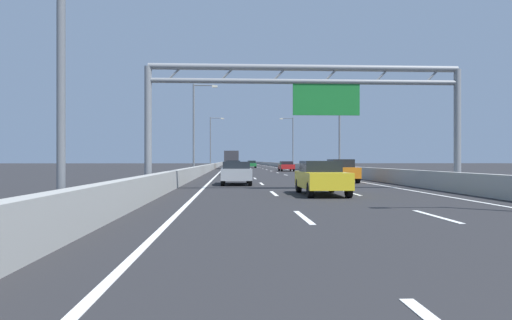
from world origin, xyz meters
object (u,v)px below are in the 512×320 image
box_truck (231,159)px  green_car (252,164)px  streetlamp_right_far (292,139)px  black_car (233,168)px  streetlamp_left_far (212,139)px  silver_car (236,173)px  sign_gantry (308,95)px  red_car (286,166)px  white_car (233,165)px  orange_car (341,171)px  yellow_car (321,177)px  streetlamp_left_mid (196,123)px  streetlamp_right_mid (337,124)px

box_truck → green_car: bearing=68.3°
streetlamp_right_far → black_car: 40.86m
streetlamp_left_far → black_car: size_ratio=2.26×
silver_car → green_car: 64.34m
sign_gantry → red_car: size_ratio=3.43×
streetlamp_right_far → silver_car: streetlamp_right_far is taller
sign_gantry → white_car: 44.69m
streetlamp_left_far → orange_car: (11.31, -56.14, -4.59)m
sign_gantry → yellow_car: (0.08, -3.15, -4.06)m
streetlamp_left_mid → orange_car: size_ratio=2.23×
sign_gantry → streetlamp_right_mid: 27.15m
sign_gantry → box_truck: 60.32m
streetlamp_right_mid → streetlamp_left_far: (-14.93, 38.73, 0.00)m
streetlamp_left_far → black_car: streetlamp_left_far is taller
sign_gantry → orange_car: size_ratio=3.78×
sign_gantry → black_car: 26.41m
silver_car → white_car: bearing=90.2°
yellow_car → white_car: (-3.80, 47.50, 0.01)m
streetlamp_right_far → white_car: 23.76m
streetlamp_left_far → box_truck: (3.65, -4.76, -3.69)m
yellow_car → streetlamp_right_far: bearing=83.9°
streetlamp_right_mid → orange_car: size_ratio=2.23×
streetlamp_right_mid → silver_car: (-10.91, -20.31, -4.65)m
silver_car → streetlamp_right_mid: bearing=61.8°
streetlamp_right_far → red_car: size_ratio=2.02×
streetlamp_left_far → streetlamp_right_far: same height
yellow_car → black_car: 29.22m
streetlamp_left_far → sign_gantry: bearing=-83.3°
orange_car → black_car: 18.64m
sign_gantry → black_car: bearing=98.3°
white_car → streetlamp_right_mid: bearing=-58.8°
sign_gantry → silver_car: 7.97m
black_car → box_truck: box_truck is taller
streetlamp_left_mid → white_car: streetlamp_left_mid is taller
red_car → silver_car: silver_car is taller
streetlamp_right_far → black_car: (-11.08, -39.05, -4.66)m
streetlamp_left_far → green_car: bearing=34.3°
streetlamp_left_mid → streetlamp_right_far: size_ratio=1.00×
streetlamp_left_mid → streetlamp_right_far: same height
sign_gantry → streetlamp_left_mid: size_ratio=1.70×
streetlamp_left_far → silver_car: 59.36m
streetlamp_left_far → box_truck: size_ratio=1.16×
streetlamp_left_mid → sign_gantry: bearing=-73.8°
white_car → silver_car: (0.13, -38.52, -0.03)m
streetlamp_left_far → black_car: 39.52m
streetlamp_left_far → white_car: 21.39m
yellow_car → green_car: (-0.08, 73.21, -0.04)m
streetlamp_left_far → silver_car: size_ratio=2.04×
streetlamp_left_far → streetlamp_right_far: (14.93, 0.00, 0.00)m
orange_car → white_car: 36.38m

